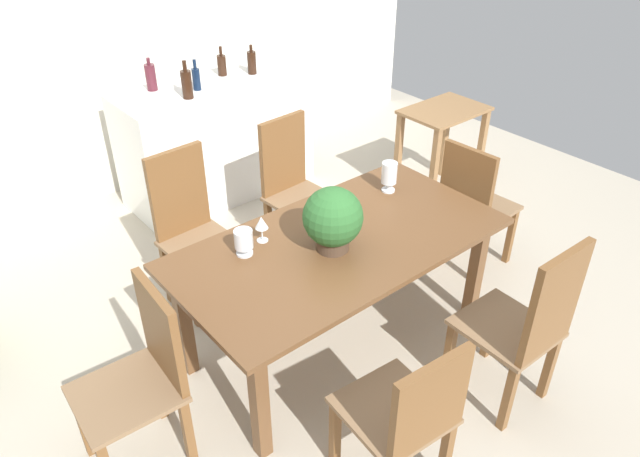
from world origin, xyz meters
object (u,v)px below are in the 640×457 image
(dining_table, at_px, (339,254))
(crystal_vase_center_near, at_px, (389,174))
(side_table, at_px, (442,132))
(wine_bottle_amber, at_px, (196,78))
(chair_far_left, at_px, (189,223))
(flower_centerpiece, at_px, (333,219))
(crystal_vase_left, at_px, (244,240))
(wine_glass, at_px, (261,223))
(chair_foot_end, at_px, (472,203))
(wine_bottle_tall, at_px, (151,77))
(chair_near_left, at_px, (408,415))
(wine_bottle_green, at_px, (187,84))
(chair_head_end, at_px, (145,372))
(chair_near_right, at_px, (528,323))
(chair_far_right, at_px, (293,183))
(wine_bottle_dark, at_px, (222,65))
(kitchen_counter, at_px, (217,140))
(wine_bottle_clear, at_px, (252,62))

(dining_table, relative_size, crystal_vase_center_near, 9.56)
(side_table, bearing_deg, wine_bottle_amber, 142.64)
(chair_far_left, relative_size, side_table, 1.35)
(flower_centerpiece, relative_size, crystal_vase_left, 2.45)
(wine_glass, bearing_deg, chair_foot_end, -10.17)
(wine_bottle_amber, distance_m, wine_bottle_tall, 0.35)
(chair_foot_end, distance_m, wine_bottle_tall, 2.64)
(chair_near_left, bearing_deg, chair_far_left, -85.03)
(chair_far_left, relative_size, wine_bottle_green, 3.66)
(chair_head_end, bearing_deg, chair_far_left, 144.04)
(wine_bottle_green, bearing_deg, chair_far_left, -121.30)
(chair_near_right, relative_size, side_table, 1.37)
(wine_bottle_tall, height_order, wine_bottle_green, wine_bottle_green)
(chair_far_left, distance_m, crystal_vase_center_near, 1.31)
(chair_foot_end, distance_m, wine_bottle_green, 2.29)
(chair_far_left, bearing_deg, chair_head_end, -132.01)
(chair_far_right, distance_m, chair_head_end, 1.91)
(chair_far_right, bearing_deg, wine_bottle_dark, 75.44)
(chair_far_right, bearing_deg, crystal_vase_left, -144.25)
(wine_bottle_tall, xyz_separation_m, wine_bottle_green, (0.13, -0.34, 0.01))
(crystal_vase_left, height_order, side_table, crystal_vase_left)
(chair_far_right, relative_size, chair_head_end, 1.05)
(chair_head_end, bearing_deg, kitchen_counter, 144.60)
(chair_near_left, distance_m, flower_centerpiece, 1.08)
(chair_far_right, bearing_deg, flower_centerpiece, -120.20)
(chair_far_left, bearing_deg, chair_near_right, -69.21)
(chair_far_left, bearing_deg, chair_foot_end, -33.40)
(flower_centerpiece, distance_m, wine_glass, 0.41)
(chair_near_left, bearing_deg, kitchen_counter, -101.30)
(chair_head_end, xyz_separation_m, chair_near_left, (0.78, -0.95, -0.02))
(chair_head_end, bearing_deg, wine_bottle_tall, 154.36)
(chair_near_left, height_order, crystal_vase_left, chair_near_left)
(flower_centerpiece, bearing_deg, crystal_vase_center_near, 20.59)
(crystal_vase_left, relative_size, wine_bottle_clear, 0.62)
(dining_table, relative_size, wine_glass, 12.09)
(chair_foot_end, bearing_deg, wine_bottle_amber, 20.39)
(chair_far_left, xyz_separation_m, wine_bottle_green, (0.61, 1.00, 0.51))
(chair_far_left, height_order, wine_bottle_green, wine_bottle_green)
(wine_bottle_amber, relative_size, wine_bottle_clear, 1.00)
(chair_foot_end, height_order, crystal_vase_center_near, chair_foot_end)
(crystal_vase_left, height_order, wine_bottle_green, wine_bottle_green)
(kitchen_counter, relative_size, wine_bottle_tall, 6.18)
(crystal_vase_left, relative_size, wine_bottle_tall, 0.58)
(chair_foot_end, bearing_deg, chair_near_left, 117.02)
(crystal_vase_left, bearing_deg, crystal_vase_center_near, -0.25)
(dining_table, height_order, flower_centerpiece, flower_centerpiece)
(wine_bottle_dark, bearing_deg, chair_far_left, -130.35)
(chair_near_right, bearing_deg, kitchen_counter, -89.34)
(flower_centerpiece, xyz_separation_m, wine_glass, (-0.25, 0.31, -0.08))
(kitchen_counter, distance_m, wine_bottle_tall, 0.75)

